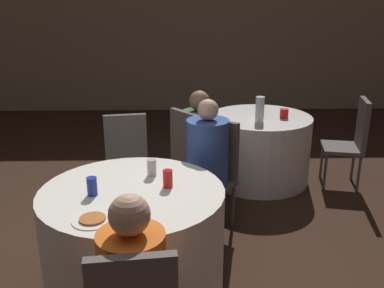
{
  "coord_description": "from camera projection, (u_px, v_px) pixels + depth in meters",
  "views": [
    {
      "loc": [
        0.44,
        -2.61,
        1.94
      ],
      "look_at": [
        0.53,
        0.64,
        0.84
      ],
      "focal_mm": 40.0,
      "sensor_mm": 36.0,
      "label": 1
    }
  ],
  "objects": [
    {
      "name": "soda_can_silver",
      "position": [
        152.0,
        167.0,
        3.06
      ],
      "size": [
        0.07,
        0.07,
        0.12
      ],
      "color": "silver",
      "rests_on": "table_near"
    },
    {
      "name": "chair_far_east",
      "position": [
        353.0,
        136.0,
        4.52
      ],
      "size": [
        0.48,
        0.47,
        0.96
      ],
      "rotation": [
        0.0,
        0.0,
        1.37
      ],
      "color": "#59514C",
      "rests_on": "ground_plane"
    },
    {
      "name": "chair_near_northeast",
      "position": [
        213.0,
        166.0,
        3.71
      ],
      "size": [
        0.56,
        0.56,
        0.96
      ],
      "rotation": [
        0.0,
        0.0,
        -3.77
      ],
      "color": "#59514C",
      "rests_on": "ground_plane"
    },
    {
      "name": "soda_can_blue",
      "position": [
        92.0,
        186.0,
        2.75
      ],
      "size": [
        0.07,
        0.07,
        0.12
      ],
      "color": "#1E38A5",
      "rests_on": "table_near"
    },
    {
      "name": "cup_far",
      "position": [
        284.0,
        113.0,
        4.55
      ],
      "size": [
        0.09,
        0.09,
        0.1
      ],
      "color": "red",
      "rests_on": "table_far"
    },
    {
      "name": "table_far",
      "position": [
        259.0,
        148.0,
        4.74
      ],
      "size": [
        1.11,
        1.11,
        0.74
      ],
      "color": "white",
      "rests_on": "ground_plane"
    },
    {
      "name": "wall_back",
      "position": [
        155.0,
        31.0,
        7.44
      ],
      "size": [
        16.0,
        0.06,
        2.8
      ],
      "color": "gray",
      "rests_on": "ground_plane"
    },
    {
      "name": "pizza_plate_near",
      "position": [
        93.0,
        219.0,
        2.45
      ],
      "size": [
        0.24,
        0.24,
        0.02
      ],
      "color": "white",
      "rests_on": "table_near"
    },
    {
      "name": "bottle_far",
      "position": [
        260.0,
        109.0,
        4.38
      ],
      "size": [
        0.09,
        0.09,
        0.26
      ],
      "color": "silver",
      "rests_on": "table_far"
    },
    {
      "name": "chair_far_southwest",
      "position": [
        191.0,
        151.0,
        4.09
      ],
      "size": [
        0.56,
        0.56,
        0.96
      ],
      "rotation": [
        0.0,
        0.0,
        -0.91
      ],
      "color": "#59514C",
      "rests_on": "ground_plane"
    },
    {
      "name": "person_blue_shirt",
      "position": [
        203.0,
        168.0,
        3.57
      ],
      "size": [
        0.47,
        0.5,
        1.18
      ],
      "rotation": [
        0.0,
        0.0,
        -3.77
      ],
      "color": "#33384C",
      "rests_on": "ground_plane"
    },
    {
      "name": "person_green_jacket",
      "position": [
        205.0,
        146.0,
        4.19
      ],
      "size": [
        0.48,
        0.46,
        1.13
      ],
      "rotation": [
        0.0,
        0.0,
        -0.91
      ],
      "color": "#282828",
      "rests_on": "ground_plane"
    },
    {
      "name": "table_near",
      "position": [
        134.0,
        238.0,
        2.96
      ],
      "size": [
        1.24,
        1.24,
        0.74
      ],
      "color": "white",
      "rests_on": "ground_plane"
    },
    {
      "name": "chair_near_north",
      "position": [
        127.0,
        160.0,
        3.87
      ],
      "size": [
        0.46,
        0.46,
        0.96
      ],
      "rotation": [
        0.0,
        0.0,
        -2.99
      ],
      "color": "#59514C",
      "rests_on": "ground_plane"
    },
    {
      "name": "soda_can_red",
      "position": [
        168.0,
        179.0,
        2.87
      ],
      "size": [
        0.07,
        0.07,
        0.12
      ],
      "color": "red",
      "rests_on": "table_near"
    },
    {
      "name": "ground_plane",
      "position": [
        121.0,
        282.0,
        3.09
      ],
      "size": [
        16.0,
        16.0,
        0.0
      ],
      "primitive_type": "plane",
      "color": "#382319"
    }
  ]
}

